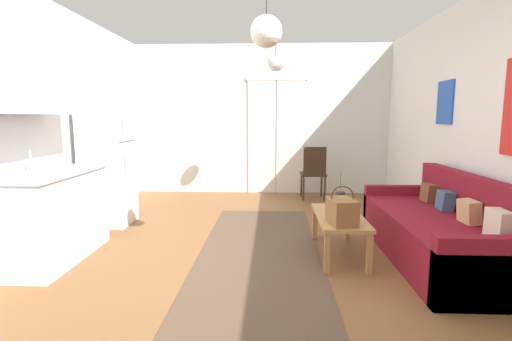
# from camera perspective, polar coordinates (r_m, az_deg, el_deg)

# --- Properties ---
(ground_plane) EXTENTS (5.23, 7.76, 0.10)m
(ground_plane) POSITION_cam_1_polar(r_m,az_deg,el_deg) (3.66, -0.77, -15.32)
(ground_plane) COLOR brown
(wall_back) EXTENTS (4.83, 0.13, 2.72)m
(wall_back) POSITION_cam_1_polar(r_m,az_deg,el_deg) (6.98, 0.98, 7.64)
(wall_back) COLOR silver
(wall_back) RESTS_ON ground_plane
(area_rug) EXTENTS (1.23, 3.52, 0.01)m
(area_rug) POSITION_cam_1_polar(r_m,az_deg,el_deg) (3.97, 0.51, -12.56)
(area_rug) COLOR brown
(area_rug) RESTS_ON ground_plane
(couch) EXTENTS (0.86, 2.12, 0.84)m
(couch) POSITION_cam_1_polar(r_m,az_deg,el_deg) (4.17, 26.47, -8.45)
(couch) COLOR maroon
(couch) RESTS_ON ground_plane
(coffee_table) EXTENTS (0.46, 1.05, 0.42)m
(coffee_table) POSITION_cam_1_polar(r_m,az_deg,el_deg) (3.95, 12.56, -7.42)
(coffee_table) COLOR #B27F4C
(coffee_table) RESTS_ON ground_plane
(bamboo_vase) EXTENTS (0.10, 0.10, 0.42)m
(bamboo_vase) POSITION_cam_1_polar(r_m,az_deg,el_deg) (4.11, 12.65, -4.53)
(bamboo_vase) COLOR #2D2D33
(bamboo_vase) RESTS_ON coffee_table
(handbag) EXTENTS (0.27, 0.36, 0.36)m
(handbag) POSITION_cam_1_polar(r_m,az_deg,el_deg) (3.60, 12.95, -6.04)
(handbag) COLOR brown
(handbag) RESTS_ON coffee_table
(refrigerator) EXTENTS (0.58, 0.58, 1.72)m
(refrigerator) POSITION_cam_1_polar(r_m,az_deg,el_deg) (5.25, -21.65, 1.60)
(refrigerator) COLOR white
(refrigerator) RESTS_ON ground_plane
(kitchen_counter) EXTENTS (0.59, 1.24, 2.08)m
(kitchen_counter) POSITION_cam_1_polar(r_m,az_deg,el_deg) (4.16, -29.24, -1.26)
(kitchen_counter) COLOR silver
(kitchen_counter) RESTS_ON ground_plane
(accent_chair) EXTENTS (0.43, 0.41, 0.92)m
(accent_chair) POSITION_cam_1_polar(r_m,az_deg,el_deg) (6.45, 8.78, -0.01)
(accent_chair) COLOR #382619
(accent_chair) RESTS_ON ground_plane
(pendant_lamp_near) EXTENTS (0.27, 0.27, 0.74)m
(pendant_lamp_near) POSITION_cam_1_polar(r_m,az_deg,el_deg) (3.31, 1.58, 20.39)
(pendant_lamp_near) COLOR black
(pendant_lamp_far) EXTENTS (0.24, 0.24, 0.66)m
(pendant_lamp_far) POSITION_cam_1_polar(r_m,az_deg,el_deg) (5.60, 3.02, 16.08)
(pendant_lamp_far) COLOR black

